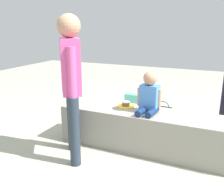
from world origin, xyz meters
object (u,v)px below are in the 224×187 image
child_seated (149,95)px  water_bottle_near_gift (194,134)px  adult_standing (71,76)px  party_cup_red (134,125)px  gift_bag (132,102)px  cake_box_white (165,129)px  handbag_black_leather (163,112)px  cake_plate (126,105)px  water_bottle_far_side (214,135)px

child_seated → water_bottle_near_gift: bearing=42.1°
adult_standing → party_cup_red: size_ratio=14.51×
party_cup_red → adult_standing: bearing=-110.4°
gift_bag → water_bottle_near_gift: (1.14, -0.78, -0.06)m
cake_box_white → handbag_black_leather: handbag_black_leather is taller
cake_plate → party_cup_red: 0.59m
child_seated → adult_standing: (-0.71, -0.52, 0.26)m
water_bottle_far_side → gift_bag: bearing=152.9°
cake_plate → water_bottle_near_gift: (0.82, 0.37, -0.40)m
adult_standing → water_bottle_far_side: bearing=36.0°
gift_bag → cake_box_white: bearing=-43.2°
handbag_black_leather → party_cup_red: bearing=-116.4°
child_seated → party_cup_red: bearing=125.1°
gift_bag → water_bottle_near_gift: gift_bag is taller
water_bottle_far_side → party_cup_red: water_bottle_far_side is taller
water_bottle_far_side → party_cup_red: (-1.08, -0.05, -0.04)m
adult_standing → child_seated: bearing=36.0°
cake_plate → party_cup_red: cake_plate is taller
cake_plate → party_cup_red: bearing=93.5°
adult_standing → cake_plate: 0.85m
gift_bag → cake_box_white: gift_bag is taller
child_seated → cake_box_white: bearing=78.1°
child_seated → party_cup_red: (-0.34, 0.48, -0.63)m
cake_box_white → water_bottle_near_gift: bearing=-11.3°
gift_bag → adult_standing: bearing=-92.4°
water_bottle_far_side → handbag_black_leather: size_ratio=0.69×
water_bottle_far_side → cake_box_white: 0.63m
water_bottle_far_side → handbag_black_leather: (-0.79, 0.53, 0.01)m
water_bottle_near_gift → cake_box_white: bearing=168.7°
cake_box_white → gift_bag: bearing=136.8°
water_bottle_far_side → cake_box_white: (-0.63, 0.00, -0.03)m
water_bottle_near_gift → party_cup_red: bearing=178.4°
adult_standing → water_bottle_near_gift: bearing=38.7°
child_seated → water_bottle_near_gift: child_seated is taller
gift_bag → water_bottle_near_gift: size_ratio=1.80×
child_seated → water_bottle_near_gift: 0.90m
cake_box_white → handbag_black_leather: (-0.16, 0.53, 0.04)m
water_bottle_far_side → party_cup_red: size_ratio=1.87×
water_bottle_near_gift → cake_box_white: 0.40m
gift_bag → water_bottle_far_side: gift_bag is taller
child_seated → gift_bag: size_ratio=1.41×
water_bottle_near_gift → water_bottle_far_side: (0.23, 0.08, 0.01)m
child_seated → party_cup_red: size_ratio=4.49×
cake_plate → water_bottle_far_side: size_ratio=1.11×
cake_plate → handbag_black_leather: cake_plate is taller
child_seated → water_bottle_far_side: size_ratio=2.39×
water_bottle_near_gift → water_bottle_far_side: size_ratio=0.94×
party_cup_red → cake_box_white: bearing=6.8°
party_cup_red → cake_box_white: cake_box_white is taller
child_seated → gift_bag: (-0.64, 1.24, -0.53)m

